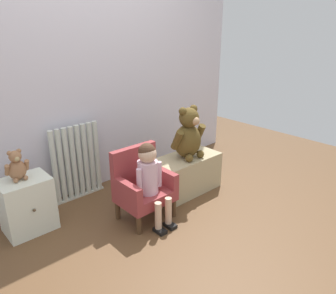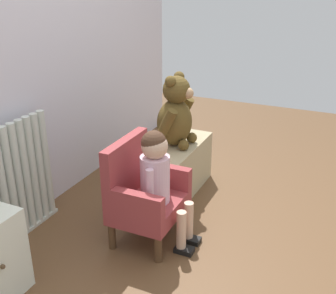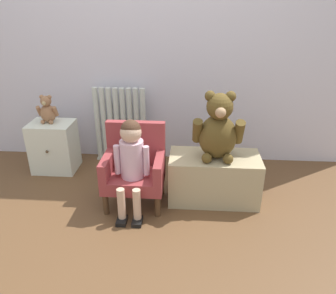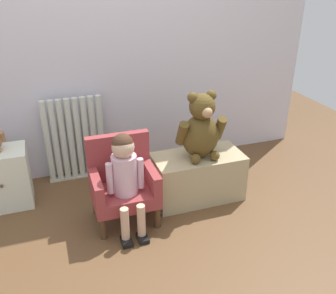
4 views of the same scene
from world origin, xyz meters
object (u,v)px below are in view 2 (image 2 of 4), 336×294
at_px(radiator, 22,179).
at_px(child_armchair, 143,193).
at_px(child_figure, 158,173).
at_px(low_bench, 173,168).
at_px(large_teddy_bear, 176,114).

height_order(radiator, child_armchair, radiator).
xyz_separation_m(radiator, child_figure, (0.25, -0.79, 0.09)).
bearing_deg(low_bench, radiator, 144.17).
height_order(radiator, large_teddy_bear, large_teddy_bear).
bearing_deg(low_bench, child_figure, -163.74).
distance_m(radiator, low_bench, 1.06).
distance_m(child_armchair, child_figure, 0.19).
xyz_separation_m(child_armchair, child_figure, (-0.00, -0.11, 0.15)).
xyz_separation_m(child_figure, low_bench, (0.60, 0.18, -0.27)).
distance_m(radiator, large_teddy_bear, 1.08).
xyz_separation_m(radiator, child_armchair, (0.25, -0.68, -0.06)).
relative_size(child_armchair, child_figure, 0.88).
height_order(child_figure, low_bench, child_figure).
xyz_separation_m(low_bench, large_teddy_bear, (0.01, -0.01, 0.41)).
relative_size(child_armchair, low_bench, 0.90).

